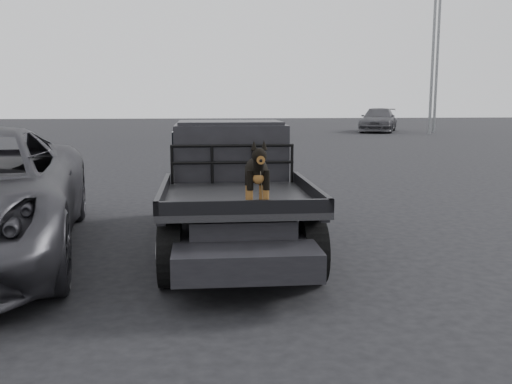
{
  "coord_description": "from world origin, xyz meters",
  "views": [
    {
      "loc": [
        -0.73,
        -6.41,
        2.13
      ],
      "look_at": [
        -0.16,
        -0.51,
        1.17
      ],
      "focal_mm": 40.0,
      "sensor_mm": 36.0,
      "label": 1
    }
  ],
  "objects_px": {
    "distant_car_b": "(378,120)",
    "floodlight_mid": "(435,13)",
    "floodlight_far": "(439,21)",
    "flatbed_ute": "(234,216)",
    "dog": "(257,175)"
  },
  "relations": [
    {
      "from": "distant_car_b",
      "to": "floodlight_mid",
      "type": "height_order",
      "value": "floodlight_mid"
    },
    {
      "from": "distant_car_b",
      "to": "floodlight_far",
      "type": "xyz_separation_m",
      "value": [
        3.36,
        -1.23,
        6.32
      ]
    },
    {
      "from": "distant_car_b",
      "to": "floodlight_mid",
      "type": "xyz_separation_m",
      "value": [
        2.23,
        -3.24,
        6.52
      ]
    },
    {
      "from": "flatbed_ute",
      "to": "floodlight_mid",
      "type": "height_order",
      "value": "floodlight_mid"
    },
    {
      "from": "floodlight_far",
      "to": "distant_car_b",
      "type": "bearing_deg",
      "value": 159.87
    },
    {
      "from": "flatbed_ute",
      "to": "distant_car_b",
      "type": "height_order",
      "value": "distant_car_b"
    },
    {
      "from": "floodlight_mid",
      "to": "floodlight_far",
      "type": "distance_m",
      "value": 2.32
    },
    {
      "from": "floodlight_far",
      "to": "flatbed_ute",
      "type": "bearing_deg",
      "value": -117.68
    },
    {
      "from": "flatbed_ute",
      "to": "floodlight_far",
      "type": "distance_m",
      "value": 32.54
    },
    {
      "from": "distant_car_b",
      "to": "floodlight_far",
      "type": "bearing_deg",
      "value": 2.55
    },
    {
      "from": "flatbed_ute",
      "to": "dog",
      "type": "xyz_separation_m",
      "value": [
        0.16,
        -1.76,
        0.83
      ]
    },
    {
      "from": "flatbed_ute",
      "to": "distant_car_b",
      "type": "xyz_separation_m",
      "value": [
        11.44,
        29.44,
        0.32
      ]
    },
    {
      "from": "flatbed_ute",
      "to": "dog",
      "type": "relative_size",
      "value": 7.3
    },
    {
      "from": "floodlight_mid",
      "to": "floodlight_far",
      "type": "bearing_deg",
      "value": 60.65
    },
    {
      "from": "floodlight_mid",
      "to": "dog",
      "type": "bearing_deg",
      "value": -115.79
    }
  ]
}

